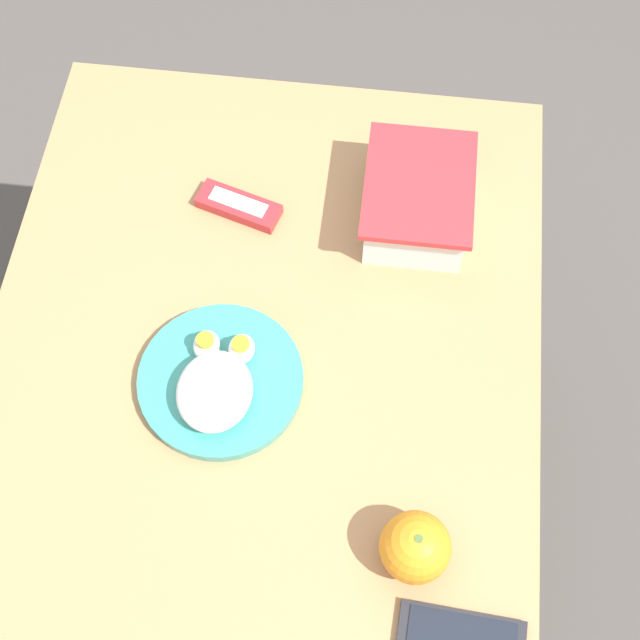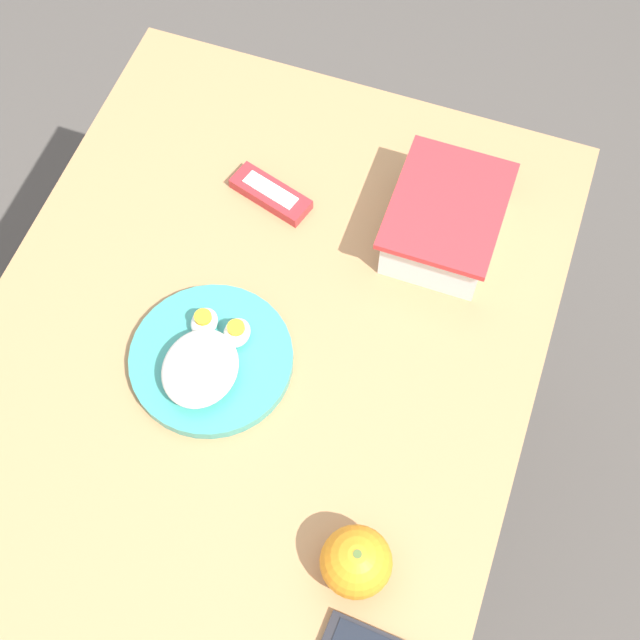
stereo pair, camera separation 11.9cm
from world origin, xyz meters
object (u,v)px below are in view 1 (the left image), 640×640
object	(u,v)px
rice_plate	(219,382)
cell_phone	(461,639)
candy_bar	(239,206)
food_container	(417,202)
orange_fruit	(415,547)

from	to	relation	value
rice_plate	cell_phone	distance (m)	0.43
rice_plate	candy_bar	distance (m)	0.28
food_container	rice_plate	bearing A→B (deg)	-38.03
orange_fruit	candy_bar	size ratio (longest dim) A/B	0.66
food_container	candy_bar	xyz separation A→B (m)	(0.02, -0.26, -0.03)
orange_fruit	rice_plate	size ratio (longest dim) A/B	0.39
food_container	orange_fruit	distance (m)	0.49
orange_fruit	cell_phone	world-z (taller)	orange_fruit
rice_plate	candy_bar	bearing A→B (deg)	-175.94
cell_phone	rice_plate	bearing A→B (deg)	-130.25
candy_bar	cell_phone	xyz separation A→B (m)	(0.56, 0.35, -0.00)
rice_plate	cell_phone	xyz separation A→B (m)	(0.28, 0.33, -0.02)
food_container	cell_phone	bearing A→B (deg)	9.20
candy_bar	food_container	bearing A→B (deg)	94.20
food_container	rice_plate	world-z (taller)	food_container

